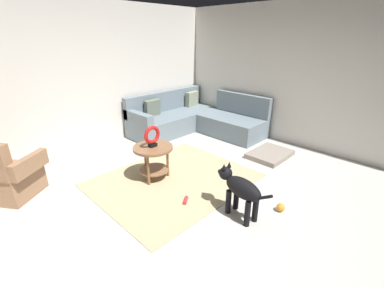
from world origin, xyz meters
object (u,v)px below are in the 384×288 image
torus_sculpture (152,136)px  dog_toy_rope (185,200)px  side_table (153,154)px  dog_toy_ball (281,207)px  sectional_couch (195,120)px  dog_toy_bone (234,185)px  armchair (7,176)px  dog (240,189)px  dog_bed_mat (270,154)px

torus_sculpture → dog_toy_rope: bearing=-97.6°
side_table → dog_toy_ball: (0.61, -1.81, -0.36)m
sectional_couch → dog_toy_bone: size_ratio=12.50×
side_table → dog_toy_ball: size_ratio=5.63×
torus_sculpture → dog_toy_bone: bearing=-57.7°
dog_toy_rope → dog_toy_bone: bearing=-17.4°
armchair → dog: (1.88, -2.47, 0.05)m
torus_sculpture → side_table: bearing=90.9°
sectional_couch → side_table: bearing=-152.2°
side_table → dog_toy_bone: (0.66, -1.05, -0.39)m
armchair → side_table: (1.71, -0.99, 0.09)m
sectional_couch → dog_toy_rope: bearing=-138.5°
side_table → dog_bed_mat: side_table is taller
dog_bed_mat → dog: 1.95m
torus_sculpture → dog: bearing=-83.4°
dog_bed_mat → dog_toy_bone: size_ratio=4.44×
dog_bed_mat → dog_toy_rope: 2.11m
side_table → dog: dog is taller
sectional_couch → side_table: sectional_couch is taller
side_table → dog_toy_bone: bearing=-57.7°
dog_toy_ball → dog_bed_mat: bearing=33.8°
dog_bed_mat → dog_toy_ball: (-1.39, -0.93, 0.01)m
sectional_couch → dog_toy_rope: (-2.11, -1.87, -0.26)m
armchair → side_table: armchair is taller
armchair → dog_toy_ball: 3.65m
sectional_couch → dog_bed_mat: 1.96m
armchair → side_table: size_ratio=1.67×
dog_bed_mat → dog: (-1.83, -0.59, 0.33)m
torus_sculpture → dog: (0.17, -1.47, -0.33)m
side_table → dog_toy_rope: side_table is taller
dog_toy_ball → dog_toy_rope: bearing=125.6°
armchair → dog_toy_ball: (2.32, -2.81, -0.27)m
dog → dog_toy_rope: bearing=121.0°
dog_toy_rope → armchair: bearing=131.6°
dog → armchair: bearing=135.6°
sectional_couch → torus_sculpture: size_ratio=6.90×
side_table → sectional_couch: bearing=27.8°
sectional_couch → dog_toy_ball: sectional_couch is taller
torus_sculpture → dog_bed_mat: size_ratio=0.41×
side_table → dog_bed_mat: size_ratio=0.75×
dog_toy_ball → dog_toy_bone: 0.76m
side_table → dog: 1.48m
dog_bed_mat → dog: bearing=-162.1°
armchair → dog_toy_ball: armchair is taller
sectional_couch → dog_toy_ball: size_ratio=21.12×
dog_toy_ball → dog_toy_rope: (-0.72, 1.00, -0.03)m
side_table → dog_toy_rope: (-0.11, -0.81, -0.39)m
dog → sectional_couch: bearing=62.3°
sectional_couch → dog_toy_ball: (-1.39, -2.87, -0.24)m
torus_sculpture → dog_toy_ball: bearing=-71.4°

